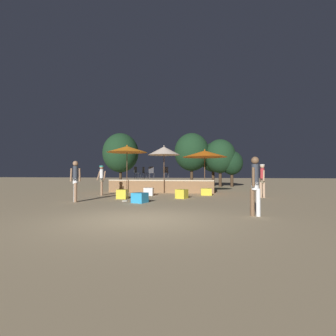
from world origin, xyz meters
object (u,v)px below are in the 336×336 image
(frisbee_disc, at_px, (125,201))
(bistro_chair_1, at_px, (166,172))
(background_tree_4, at_px, (232,163))
(cube_seat_4, at_px, (140,198))
(patio_umbrella_0, at_px, (164,151))
(patio_umbrella_1, at_px, (205,154))
(background_tree_0, at_px, (121,153))
(person_1, at_px, (102,178))
(person_0, at_px, (262,179))
(person_3, at_px, (255,183))
(cube_seat_2, at_px, (149,192))
(cube_seat_1, at_px, (122,194))
(bistro_chair_0, at_px, (136,172))
(background_tree_2, at_px, (192,152))
(bistro_chair_3, at_px, (151,172))
(person_2, at_px, (75,179))
(background_tree_3, at_px, (213,157))
(bistro_chair_2, at_px, (144,172))
(cube_seat_3, at_px, (206,192))
(background_tree_1, at_px, (220,156))
(patio_umbrella_2, at_px, (127,149))
(cube_seat_0, at_px, (182,194))

(frisbee_disc, bearing_deg, bistro_chair_1, 85.33)
(background_tree_4, bearing_deg, cube_seat_4, -108.45)
(patio_umbrella_0, height_order, patio_umbrella_1, patio_umbrella_0)
(background_tree_0, bearing_deg, person_1, -74.63)
(person_0, relative_size, person_3, 0.98)
(person_0, bearing_deg, frisbee_disc, 8.57)
(cube_seat_2, relative_size, background_tree_4, 0.17)
(cube_seat_1, distance_m, frisbee_disc, 1.24)
(person_1, distance_m, background_tree_4, 13.66)
(bistro_chair_0, bearing_deg, background_tree_2, -10.38)
(person_1, height_order, bistro_chair_3, bistro_chair_3)
(patio_umbrella_1, bearing_deg, frisbee_disc, -122.05)
(cube_seat_1, xyz_separation_m, person_2, (-1.54, -1.83, 0.80))
(patio_umbrella_1, distance_m, background_tree_4, 8.60)
(frisbee_disc, bearing_deg, background_tree_3, 75.47)
(bistro_chair_2, bearing_deg, patio_umbrella_0, -132.86)
(background_tree_3, bearing_deg, cube_seat_2, -106.86)
(background_tree_3, bearing_deg, cube_seat_4, -101.08)
(patio_umbrella_1, relative_size, bistro_chair_1, 3.20)
(cube_seat_2, height_order, person_0, person_0)
(cube_seat_2, bearing_deg, background_tree_0, 118.21)
(patio_umbrella_0, height_order, bistro_chair_2, patio_umbrella_0)
(bistro_chair_0, bearing_deg, person_2, -171.06)
(person_2, xyz_separation_m, bistro_chair_2, (0.95, 8.11, 0.36))
(bistro_chair_3, xyz_separation_m, background_tree_4, (5.96, 7.35, 0.85))
(patio_umbrella_1, bearing_deg, cube_seat_3, -84.46)
(background_tree_0, distance_m, background_tree_4, 11.21)
(person_0, xyz_separation_m, bistro_chair_3, (-6.91, 3.45, 0.39))
(patio_umbrella_0, height_order, background_tree_1, background_tree_1)
(patio_umbrella_0, distance_m, person_1, 4.37)
(frisbee_disc, bearing_deg, person_3, -31.45)
(bistro_chair_0, height_order, frisbee_disc, bistro_chair_0)
(patio_umbrella_0, distance_m, cube_seat_4, 6.12)
(patio_umbrella_2, height_order, cube_seat_1, patio_umbrella_2)
(cube_seat_2, relative_size, bistro_chair_2, 0.63)
(cube_seat_1, height_order, cube_seat_4, cube_seat_1)
(cube_seat_1, xyz_separation_m, person_3, (5.85, -4.35, 0.76))
(cube_seat_0, distance_m, cube_seat_2, 2.51)
(patio_umbrella_2, xyz_separation_m, cube_seat_0, (4.08, -3.21, -2.64))
(patio_umbrella_0, xyz_separation_m, patio_umbrella_2, (-2.48, -0.12, 0.13))
(background_tree_3, bearing_deg, frisbee_disc, -104.53)
(patio_umbrella_2, bearing_deg, cube_seat_3, -11.50)
(bistro_chair_3, distance_m, background_tree_1, 8.93)
(person_3, relative_size, background_tree_0, 0.33)
(person_0, height_order, background_tree_4, background_tree_4)
(bistro_chair_2, relative_size, background_tree_3, 0.21)
(background_tree_1, distance_m, background_tree_2, 2.73)
(cube_seat_1, relative_size, cube_seat_4, 0.74)
(person_2, height_order, background_tree_1, background_tree_1)
(cube_seat_2, xyz_separation_m, frisbee_disc, (-0.31, -3.16, -0.21))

